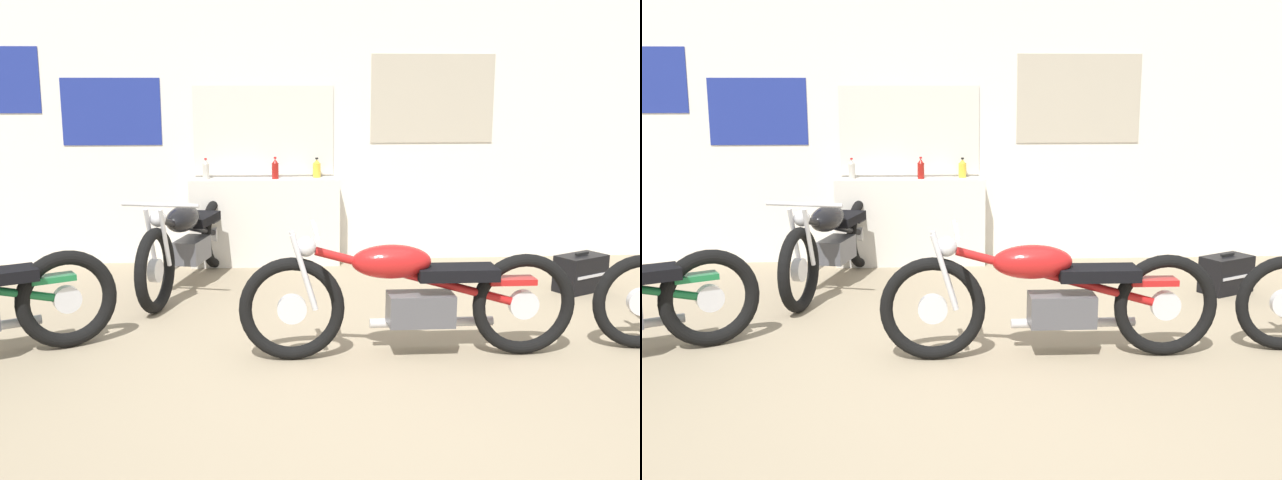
{
  "view_description": "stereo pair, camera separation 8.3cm",
  "coord_description": "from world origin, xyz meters",
  "views": [
    {
      "loc": [
        -0.65,
        -4.01,
        1.76
      ],
      "look_at": [
        -0.29,
        1.1,
        0.7
      ],
      "focal_mm": 42.0,
      "sensor_mm": 36.0,
      "label": 1
    },
    {
      "loc": [
        -0.57,
        -4.01,
        1.76
      ],
      "look_at": [
        -0.29,
        1.1,
        0.7
      ],
      "focal_mm": 42.0,
      "sensor_mm": 36.0,
      "label": 2
    }
  ],
  "objects": [
    {
      "name": "wall_back",
      "position": [
        -0.02,
        3.49,
        1.4
      ],
      "size": [
        10.0,
        0.07,
        2.8
      ],
      "color": "silver",
      "rests_on": "ground_plane"
    },
    {
      "name": "bottle_left_center",
      "position": [
        -0.58,
        3.28,
        0.96
      ],
      "size": [
        0.07,
        0.07,
        0.21
      ],
      "color": "maroon",
      "rests_on": "sill_counter"
    },
    {
      "name": "bottle_leftmost",
      "position": [
        -1.25,
        3.32,
        0.95
      ],
      "size": [
        0.06,
        0.06,
        0.2
      ],
      "color": "#B7B2A8",
      "rests_on": "sill_counter"
    },
    {
      "name": "motorcycle_black",
      "position": [
        -1.36,
        2.5,
        0.41
      ],
      "size": [
        0.78,
        2.16,
        0.85
      ],
      "color": "black",
      "rests_on": "ground_plane"
    },
    {
      "name": "hard_case_black",
      "position": [
        2.05,
        2.13,
        0.16
      ],
      "size": [
        0.5,
        0.42,
        0.34
      ],
      "color": "black",
      "rests_on": "ground_plane"
    },
    {
      "name": "ground_plane",
      "position": [
        0.0,
        0.0,
        0.0
      ],
      "size": [
        24.0,
        24.0,
        0.0
      ],
      "primitive_type": "plane",
      "color": "gray"
    },
    {
      "name": "motorcycle_red",
      "position": [
        0.26,
        0.64,
        0.42
      ],
      "size": [
        2.22,
        0.64,
        0.87
      ],
      "color": "black",
      "rests_on": "ground_plane"
    },
    {
      "name": "bottle_center",
      "position": [
        -0.17,
        3.36,
        0.95
      ],
      "size": [
        0.08,
        0.08,
        0.2
      ],
      "color": "gold",
      "rests_on": "sill_counter"
    },
    {
      "name": "sill_counter",
      "position": [
        -0.69,
        3.31,
        0.43
      ],
      "size": [
        1.47,
        0.28,
        0.86
      ],
      "color": "silver",
      "rests_on": "ground_plane"
    }
  ]
}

